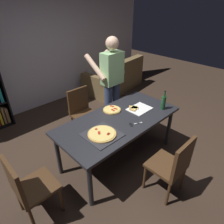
{
  "coord_description": "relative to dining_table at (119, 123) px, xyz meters",
  "views": [
    {
      "loc": [
        -1.73,
        -1.65,
        2.28
      ],
      "look_at": [
        0.0,
        0.15,
        0.8
      ],
      "focal_mm": 31.15,
      "sensor_mm": 36.0,
      "label": 1
    }
  ],
  "objects": [
    {
      "name": "dining_table",
      "position": [
        0.0,
        0.0,
        0.0
      ],
      "size": [
        1.87,
        0.89,
        0.75
      ],
      "color": "#232328",
      "rests_on": "ground_plane"
    },
    {
      "name": "back_wall",
      "position": [
        0.0,
        2.6,
        0.72
      ],
      "size": [
        6.4,
        0.1,
        2.8
      ],
      "primitive_type": "cube",
      "color": "#BCB7C6",
      "rests_on": "ground_plane"
    },
    {
      "name": "chair_left_end",
      "position": [
        -1.42,
        0.0,
        -0.17
      ],
      "size": [
        0.42,
        0.42,
        0.9
      ],
      "color": "#472D19",
      "rests_on": "ground_plane"
    },
    {
      "name": "couch",
      "position": [
        1.91,
        1.99,
        -0.38
      ],
      "size": [
        1.8,
        1.08,
        0.85
      ],
      "color": "brown",
      "rests_on": "ground_plane"
    },
    {
      "name": "ground_plane",
      "position": [
        0.0,
        0.0,
        -0.68
      ],
      "size": [
        12.0,
        12.0,
        0.0
      ],
      "primitive_type": "plane",
      "color": "#38281E"
    },
    {
      "name": "wine_bottle",
      "position": [
        0.7,
        -0.28,
        0.19
      ],
      "size": [
        0.07,
        0.07,
        0.32
      ],
      "color": "#194723",
      "rests_on": "dining_table"
    },
    {
      "name": "chair_far_side",
      "position": [
        0.0,
        0.93,
        -0.17
      ],
      "size": [
        0.42,
        0.42,
        0.9
      ],
      "color": "#472D19",
      "rests_on": "ground_plane"
    },
    {
      "name": "second_pizza_plain",
      "position": [
        0.09,
        0.25,
        0.08
      ],
      "size": [
        0.28,
        0.28,
        0.03
      ],
      "color": "tan",
      "rests_on": "dining_table"
    },
    {
      "name": "pizza_slices_on_towel",
      "position": [
        0.41,
        -0.0,
        0.08
      ],
      "size": [
        0.36,
        0.3,
        0.03
      ],
      "color": "white",
      "rests_on": "dining_table"
    },
    {
      "name": "pepperoni_pizza_on_tray",
      "position": [
        -0.44,
        -0.12,
        0.09
      ],
      "size": [
        0.43,
        0.43,
        0.04
      ],
      "color": "#2D2D33",
      "rests_on": "dining_table"
    },
    {
      "name": "kitchen_scissors",
      "position": [
        0.04,
        -0.24,
        0.08
      ],
      "size": [
        0.2,
        0.13,
        0.01
      ],
      "color": "silver",
      "rests_on": "dining_table"
    },
    {
      "name": "chair_near_camera",
      "position": [
        -0.0,
        -0.93,
        -0.17
      ],
      "size": [
        0.42,
        0.42,
        0.9
      ],
      "color": "#472D19",
      "rests_on": "ground_plane"
    },
    {
      "name": "person_serving_pizza",
      "position": [
        0.53,
        0.71,
        0.32
      ],
      "size": [
        0.55,
        0.54,
        1.75
      ],
      "color": "#38476B",
      "rests_on": "ground_plane"
    }
  ]
}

